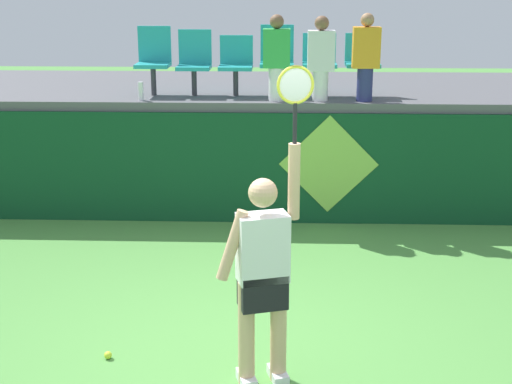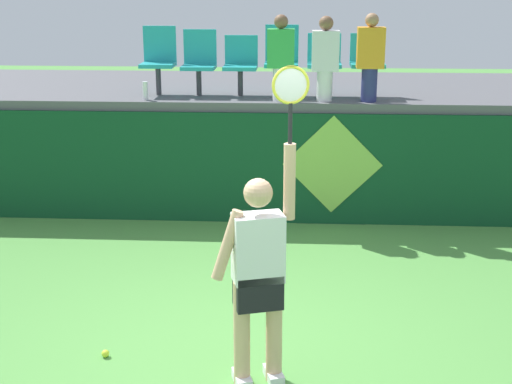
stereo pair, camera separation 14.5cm
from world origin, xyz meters
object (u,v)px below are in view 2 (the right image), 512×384
Objects in this scene: stadium_chair_1 at (199,60)px; spectator_1 at (281,57)px; stadium_chair_4 at (324,60)px; stadium_chair_0 at (159,57)px; stadium_chair_2 at (241,62)px; spectator_0 at (370,57)px; stadium_chair_3 at (282,57)px; spectator_2 at (325,58)px; water_bottle at (145,91)px; stadium_chair_5 at (367,60)px; tennis_ball at (105,354)px; tennis_player at (259,271)px.

spectator_1 is at bearing -22.26° from stadium_chair_1.
stadium_chair_1 is at bearing 179.64° from stadium_chair_4.
stadium_chair_0 reaches higher than stadium_chair_2.
stadium_chair_0 is 2.80m from spectator_0.
stadium_chair_3 reaches higher than stadium_chair_1.
stadium_chair_1 is 0.80× the size of spectator_2.
water_bottle is 0.29× the size of stadium_chair_5.
stadium_chair_5 is (2.49, 4.28, 2.01)m from tennis_ball.
spectator_2 is (1.66, -0.41, 0.08)m from stadium_chair_1.
spectator_1 is 1.02× the size of spectator_2.
stadium_chair_0 reaches higher than stadium_chair_5.
stadium_chair_1 is 1.10m from stadium_chair_3.
stadium_chair_1 is (0.54, -0.00, -0.03)m from stadium_chair_0.
tennis_ball is 0.08× the size of stadium_chair_5.
tennis_player reaches higher than stadium_chair_2.
tennis_player is 10.58× the size of water_bottle.
stadium_chair_4 is (1.93, 4.28, 2.00)m from tennis_ball.
spectator_0 reaches higher than stadium_chair_4.
spectator_2 is (-0.56, -0.40, 0.08)m from stadium_chair_5.
spectator_1 is (0.00, -0.45, 0.05)m from stadium_chair_3.
stadium_chair_3 is (0.54, 0.01, 0.07)m from stadium_chair_2.
spectator_1 is at bearing 89.33° from tennis_player.
spectator_2 is (2.30, 0.08, 0.43)m from water_bottle.
stadium_chair_5 is at bearing 59.75° from tennis_ball.
stadium_chair_2 is 1.10m from stadium_chair_4.
tennis_player is 4.38m from spectator_2.
tennis_player is 2.94× the size of stadium_chair_1.
spectator_0 is at bearing 57.03° from tennis_ball.
tennis_ball is (-1.32, 0.31, -0.92)m from tennis_player.
water_bottle is 0.28× the size of stadium_chair_1.
spectator_0 reaches higher than spectator_2.
tennis_player is at bearing -97.57° from stadium_chair_4.
spectator_2 is at bearing -20.21° from stadium_chair_2.
spectator_0 is (2.76, -0.44, 0.07)m from stadium_chair_0.
tennis_player is at bearing -67.62° from water_bottle.
water_bottle is 2.34m from spectator_2.
spectator_2 reaches higher than stadium_chair_2.
spectator_1 is at bearing 70.33° from tennis_ball.
stadium_chair_0 is 0.82× the size of spectator_0.
stadium_chair_0 is at bearing 93.58° from tennis_ball.
stadium_chair_5 is at bearing 75.67° from tennis_player.
spectator_2 reaches higher than stadium_chair_3.
stadium_chair_5 is (2.76, -0.01, -0.02)m from stadium_chair_0.
tennis_ball is at bearing -109.67° from spectator_1.
tennis_ball is 0.28× the size of water_bottle.
stadium_chair_5 is 0.70m from spectator_2.
spectator_0 is at bearing -9.11° from stadium_chair_0.
stadium_chair_1 is at bearing 37.67° from water_bottle.
stadium_chair_0 is 1.11× the size of stadium_chair_5.
stadium_chair_0 reaches higher than tennis_ball.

